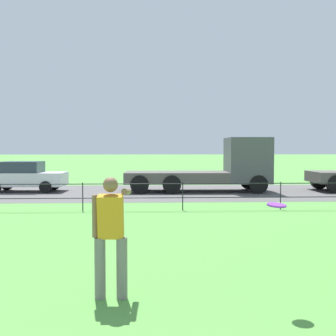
{
  "coord_description": "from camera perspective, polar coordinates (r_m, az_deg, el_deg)",
  "views": [
    {
      "loc": [
        -1.18,
        -0.62,
        2.2
      ],
      "look_at": [
        -0.72,
        9.64,
        1.71
      ],
      "focal_mm": 44.09,
      "sensor_mm": 36.0,
      "label": 1
    }
  ],
  "objects": [
    {
      "name": "car_white_center",
      "position": [
        22.2,
        -19.2,
        -1.1
      ],
      "size": [
        4.05,
        1.9,
        1.54
      ],
      "color": "silver",
      "rests_on": "ground"
    },
    {
      "name": "flatbed_truck_left",
      "position": [
        21.21,
        7.02,
        0.05
      ],
      "size": [
        7.34,
        2.54,
        2.75
      ],
      "color": "#4C4C51",
      "rests_on": "ground"
    },
    {
      "name": "street_strip",
      "position": [
        20.75,
        0.69,
        -3.35
      ],
      "size": [
        80.0,
        7.92,
        0.01
      ],
      "primitive_type": "cube",
      "color": "#565454",
      "rests_on": "ground"
    },
    {
      "name": "frisbee",
      "position": [
        6.03,
        14.79,
        -4.98
      ],
      "size": [
        0.37,
        0.37,
        0.05
      ],
      "color": "purple"
    },
    {
      "name": "person_thrower",
      "position": [
        6.14,
        -7.91,
        -8.88
      ],
      "size": [
        0.55,
        0.77,
        1.78
      ],
      "color": "slate",
      "rests_on": "ground"
    },
    {
      "name": "park_fence",
      "position": [
        14.67,
        2.05,
        -3.28
      ],
      "size": [
        35.32,
        0.04,
        1.0
      ],
      "color": "black",
      "rests_on": "ground"
    }
  ]
}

